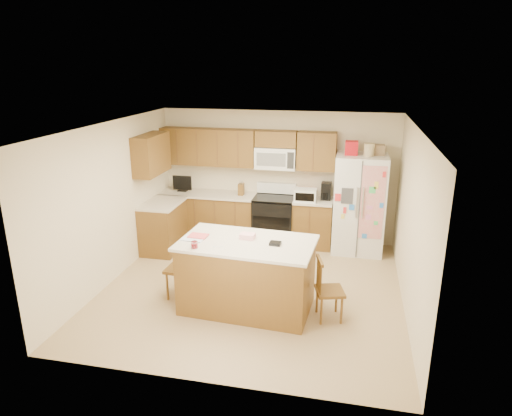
% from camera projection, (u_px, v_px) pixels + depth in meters
% --- Properties ---
extents(ground, '(4.50, 4.50, 0.00)m').
position_uv_depth(ground, '(252.00, 288.00, 7.09)').
color(ground, '#A38162').
rests_on(ground, ground).
extents(room_shell, '(4.60, 4.60, 2.52)m').
position_uv_depth(room_shell, '(252.00, 199.00, 6.65)').
color(room_shell, beige).
rests_on(room_shell, ground).
extents(cabinetry, '(3.36, 1.56, 2.15)m').
position_uv_depth(cabinetry, '(222.00, 196.00, 8.68)').
color(cabinetry, brown).
rests_on(cabinetry, ground).
extents(stove, '(0.76, 0.65, 1.13)m').
position_uv_depth(stove, '(274.00, 219.00, 8.75)').
color(stove, black).
rests_on(stove, ground).
extents(refrigerator, '(0.90, 0.79, 2.04)m').
position_uv_depth(refrigerator, '(359.00, 203.00, 8.24)').
color(refrigerator, white).
rests_on(refrigerator, ground).
extents(island, '(1.91, 1.19, 1.10)m').
position_uv_depth(island, '(247.00, 275.00, 6.39)').
color(island, brown).
rests_on(island, ground).
extents(windsor_chair_left, '(0.42, 0.44, 0.97)m').
position_uv_depth(windsor_chair_left, '(182.00, 268.00, 6.72)').
color(windsor_chair_left, brown).
rests_on(windsor_chair_left, ground).
extents(windsor_chair_back, '(0.50, 0.48, 0.96)m').
position_uv_depth(windsor_chair_back, '(256.00, 261.00, 6.95)').
color(windsor_chair_back, brown).
rests_on(windsor_chair_back, ground).
extents(windsor_chair_right, '(0.45, 0.46, 0.88)m').
position_uv_depth(windsor_chair_right, '(328.00, 290.00, 6.14)').
color(windsor_chair_right, brown).
rests_on(windsor_chair_right, ground).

